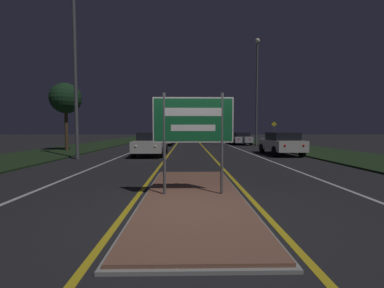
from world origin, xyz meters
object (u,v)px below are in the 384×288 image
car_receding_0 (281,143)px  streetlight_left_near (74,36)px  warning_sign (274,130)px  highway_sign (193,124)px  car_approaching_1 (163,138)px  streetlight_right_near (257,82)px  car_approaching_0 (151,143)px  car_receding_1 (240,138)px

car_receding_0 → streetlight_left_near: bearing=-169.4°
streetlight_left_near → warning_sign: (15.72, 14.11, -5.12)m
streetlight_left_near → highway_sign: bearing=-52.7°
car_approaching_1 → streetlight_right_near: bearing=-12.7°
car_approaching_0 → car_approaching_1: (-0.19, 10.55, -0.01)m
car_receding_1 → car_receding_0: bearing=-88.4°
highway_sign → streetlight_right_near: size_ratio=0.23×
highway_sign → car_receding_1: bearing=75.6°
streetlight_left_near → car_approaching_1: size_ratio=2.20×
streetlight_left_near → warning_sign: 21.74m
warning_sign → car_receding_0: bearing=-106.7°
car_receding_0 → car_approaching_1: (-8.58, 10.25, -0.01)m
streetlight_left_near → car_receding_0: streetlight_left_near is taller
highway_sign → streetlight_right_near: bearing=70.7°
warning_sign → streetlight_right_near: bearing=-129.2°
warning_sign → streetlight_left_near: bearing=-138.1°
highway_sign → car_receding_0: bearing=60.4°
car_receding_0 → warning_sign: bearing=73.3°
warning_sign → car_approaching_0: bearing=-134.5°
warning_sign → car_receding_1: bearing=-173.8°
highway_sign → streetlight_left_near: 11.39m
car_approaching_0 → warning_sign: (11.93, 12.14, 0.80)m
highway_sign → car_approaching_0: 10.49m
car_approaching_0 → warning_sign: warning_sign is taller
highway_sign → warning_sign: (9.50, 22.29, -0.21)m
car_approaching_1 → highway_sign: bearing=-82.8°
streetlight_right_near → car_receding_1: size_ratio=2.24×
car_receding_1 → car_approaching_0: car_approaching_0 is taller
car_approaching_0 → car_approaching_1: size_ratio=0.98×
car_receding_0 → streetlight_right_near: bearing=86.0°
car_approaching_1 → warning_sign: (12.13, 1.59, 0.80)m
car_receding_0 → warning_sign: warning_sign is taller
car_approaching_0 → highway_sign: bearing=-76.5°
car_receding_1 → car_approaching_0: (-8.06, -11.72, 0.06)m
streetlight_right_near → car_approaching_1: streetlight_right_near is taller
streetlight_left_near → streetlight_right_near: size_ratio=0.93×
car_receding_0 → car_receding_1: bearing=91.6°
streetlight_right_near → car_receding_0: bearing=-94.0°
car_approaching_0 → car_approaching_1: 10.56m
car_receding_0 → car_approaching_1: bearing=129.9°
car_receding_0 → highway_sign: bearing=-119.6°
streetlight_left_near → car_approaching_1: streetlight_left_near is taller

